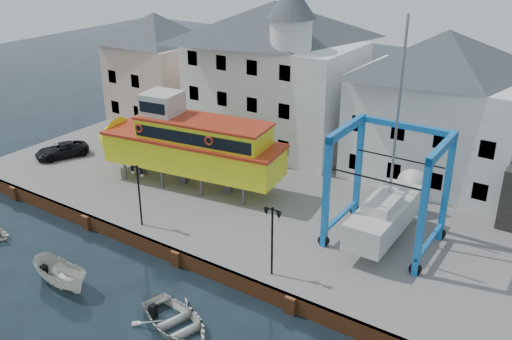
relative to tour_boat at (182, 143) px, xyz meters
The scene contains 13 objects.
ground 10.60m from the tour_boat, 51.84° to the right, with size 140.00×140.00×0.00m, color black.
hardstanding 7.82m from the tour_boat, 29.15° to the left, with size 44.00×22.00×1.00m, color slate.
quay_wall 10.33m from the tour_boat, 51.46° to the right, with size 44.00×0.47×1.00m.
building_pink 15.96m from the tour_boat, 139.20° to the left, with size 8.00×7.00×10.30m.
building_white_main 11.25m from the tour_boat, 83.95° to the left, with size 14.00×8.30×14.00m.
building_white_right 18.97m from the tour_boat, 37.09° to the left, with size 12.00×8.00×11.20m.
lamp_post_left 6.75m from the tour_boat, 72.69° to the right, with size 1.12×0.32×4.20m.
lamp_post_right 13.63m from the tour_boat, 28.23° to the right, with size 1.12×0.32×4.20m.
tour_boat is the anchor object (origin of this frame).
travel_lift 15.79m from the tour_boat, ahead, with size 6.47×9.06×13.61m.
van 12.17m from the tour_boat, behind, with size 1.97×4.27×1.19m, color black.
motorboat_a 13.70m from the tour_boat, 81.11° to the right, with size 1.63×4.32×1.67m, color beige.
motorboat_b 16.11m from the tour_boat, 50.69° to the right, with size 3.48×4.88×1.01m, color beige.
Camera 1 is at (20.33, -21.44, 19.07)m, focal length 40.00 mm.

